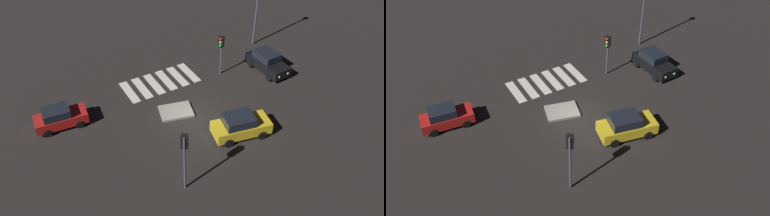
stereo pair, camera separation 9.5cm
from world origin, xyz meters
TOP-DOWN VIEW (x-y plane):
  - ground_plane at (0.00, 0.00)m, footprint 80.00×80.00m
  - traffic_island at (0.73, -1.23)m, footprint 2.93×2.48m
  - car_black at (-9.14, -2.25)m, footprint 2.07×4.25m
  - car_red at (8.89, -4.21)m, footprint 3.94×2.09m
  - car_yellow at (-2.07, 3.36)m, footprint 4.46×2.65m
  - traffic_light_south at (-5.13, -3.86)m, footprint 0.53×0.54m
  - traffic_light_north at (3.67, 5.42)m, footprint 0.54×0.53m
  - crosswalk_near at (-0.00, -5.48)m, footprint 6.45×3.20m

SIDE VIEW (x-z plane):
  - ground_plane at x=0.00m, z-range 0.00..0.00m
  - crosswalk_near at x=0.00m, z-range 0.00..0.02m
  - traffic_island at x=0.73m, z-range 0.00..0.18m
  - car_red at x=8.89m, z-range -0.02..1.65m
  - car_black at x=-9.14m, z-range -0.02..1.81m
  - car_yellow at x=-2.07m, z-range -0.02..1.82m
  - traffic_light_south at x=-5.13m, z-range 0.99..4.84m
  - traffic_light_north at x=3.67m, z-range 1.13..5.51m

